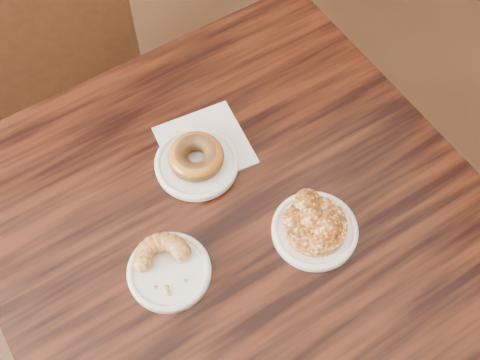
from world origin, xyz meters
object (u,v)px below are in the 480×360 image
object	(u,v)px
cruller_fragment	(168,267)
glazed_donut	(196,157)
apple_fritter	(316,225)
cafe_table	(238,287)
chair_far	(48,54)

from	to	relation	value
cruller_fragment	glazed_donut	bearing A→B (deg)	61.72
apple_fritter	cruller_fragment	world-z (taller)	apple_fritter
cafe_table	glazed_donut	xyz separation A→B (m)	(-0.04, 0.13, 0.41)
cafe_table	chair_far	world-z (taller)	chair_far
cafe_table	cruller_fragment	world-z (taller)	cruller_fragment
glazed_donut	cruller_fragment	distance (m)	0.22
apple_fritter	chair_far	bearing A→B (deg)	116.69
chair_far	apple_fritter	bearing A→B (deg)	109.55
chair_far	apple_fritter	xyz separation A→B (m)	(0.44, -0.87, 0.33)
cafe_table	chair_far	bearing A→B (deg)	96.47
chair_far	glazed_donut	size ratio (longest dim) A/B	8.39
cafe_table	glazed_donut	distance (m)	0.43
apple_fritter	cruller_fragment	xyz separation A→B (m)	(-0.27, 0.00, -0.00)
chair_far	cruller_fragment	xyz separation A→B (m)	(0.16, -0.86, 0.33)
cafe_table	cruller_fragment	size ratio (longest dim) A/B	7.73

